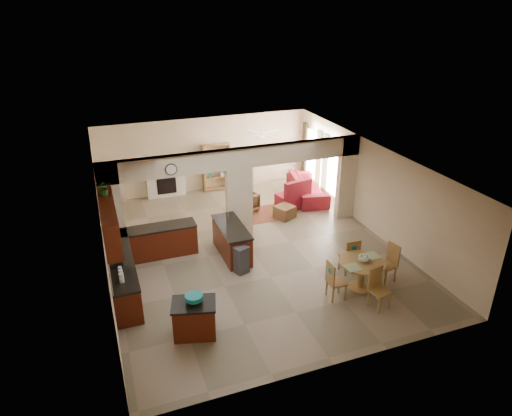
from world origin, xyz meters
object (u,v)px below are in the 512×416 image
object	(u,v)px
sofa	(307,187)
armchair	(246,202)
kitchen_island	(195,318)
dining_table	(361,271)

from	to	relation	value
sofa	armchair	bearing A→B (deg)	111.22
kitchen_island	dining_table	xyz separation A→B (m)	(4.33, 0.24, 0.11)
sofa	armchair	xyz separation A→B (m)	(-2.57, -0.44, -0.04)
dining_table	sofa	size ratio (longest dim) A/B	0.45
sofa	armchair	world-z (taller)	sofa
sofa	armchair	size ratio (longest dim) A/B	3.50
dining_table	sofa	world-z (taller)	dining_table
kitchen_island	sofa	bearing A→B (deg)	61.72
kitchen_island	dining_table	distance (m)	4.34
armchair	dining_table	bearing A→B (deg)	80.20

